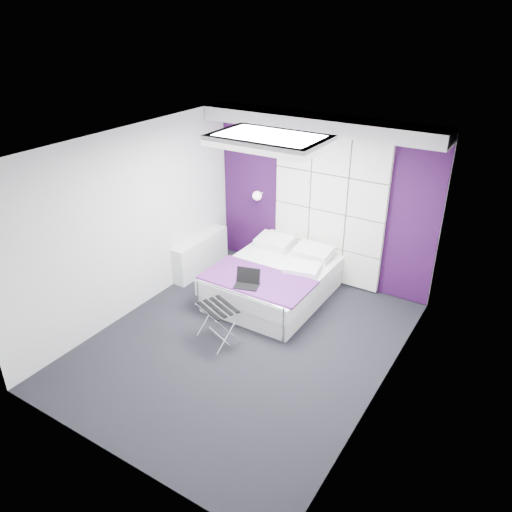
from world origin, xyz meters
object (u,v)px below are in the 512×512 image
(wall_lamp, at_px, (258,195))
(luggage_rack, at_px, (219,323))
(laptop, at_px, (248,281))
(radiator, at_px, (201,254))
(bed, at_px, (273,281))
(nightstand, at_px, (279,237))

(wall_lamp, xyz_separation_m, luggage_rack, (0.74, -2.17, -0.97))
(luggage_rack, relative_size, laptop, 1.56)
(radiator, relative_size, bed, 0.65)
(bed, bearing_deg, laptop, -91.64)
(wall_lamp, height_order, nightstand, wall_lamp)
(wall_lamp, relative_size, luggage_rack, 0.29)
(radiator, bearing_deg, laptop, -27.94)
(radiator, bearing_deg, luggage_rack, -45.64)
(laptop, bearing_deg, wall_lamp, 100.57)
(bed, height_order, nightstand, bed)
(bed, bearing_deg, luggage_rack, -92.51)
(nightstand, bearing_deg, radiator, -146.03)
(wall_lamp, xyz_separation_m, laptop, (0.78, -1.51, -0.64))
(radiator, relative_size, laptop, 3.62)
(wall_lamp, bearing_deg, nightstand, -5.33)
(radiator, xyz_separation_m, luggage_rack, (1.38, -1.41, -0.05))
(bed, height_order, laptop, laptop)
(bed, bearing_deg, radiator, 176.30)
(wall_lamp, height_order, radiator, wall_lamp)
(wall_lamp, relative_size, radiator, 0.12)
(nightstand, height_order, luggage_rack, nightstand)
(luggage_rack, bearing_deg, radiator, 156.41)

